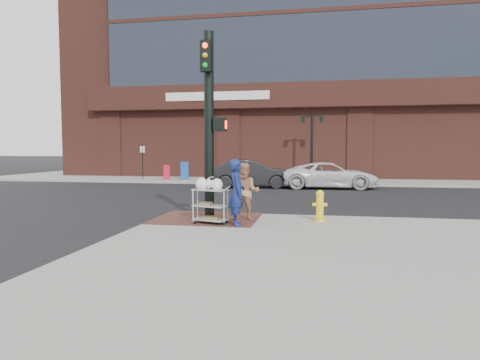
% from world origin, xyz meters
% --- Properties ---
extents(ground, '(220.00, 220.00, 0.00)m').
position_xyz_m(ground, '(0.00, 0.00, 0.00)').
color(ground, black).
rests_on(ground, ground).
extents(sidewalk_far, '(65.00, 36.00, 0.15)m').
position_xyz_m(sidewalk_far, '(12.50, 32.00, 0.07)').
color(sidewalk_far, gray).
rests_on(sidewalk_far, ground).
extents(brick_curb_ramp, '(2.80, 2.40, 0.01)m').
position_xyz_m(brick_curb_ramp, '(-0.60, 0.90, 0.16)').
color(brick_curb_ramp, '#522A26').
rests_on(brick_curb_ramp, sidewalk_near).
extents(bank_building, '(42.00, 26.00, 28.00)m').
position_xyz_m(bank_building, '(5.00, 31.00, 14.15)').
color(bank_building, brown).
rests_on(bank_building, sidewalk_far).
extents(lamp_post, '(1.32, 0.22, 4.00)m').
position_xyz_m(lamp_post, '(2.00, 16.00, 2.62)').
color(lamp_post, black).
rests_on(lamp_post, sidewalk_far).
extents(parking_sign, '(0.05, 0.05, 2.20)m').
position_xyz_m(parking_sign, '(-8.50, 15.00, 1.25)').
color(parking_sign, black).
rests_on(parking_sign, sidewalk_far).
extents(traffic_signal_pole, '(0.61, 0.51, 5.00)m').
position_xyz_m(traffic_signal_pole, '(-0.48, 0.77, 2.83)').
color(traffic_signal_pole, black).
rests_on(traffic_signal_pole, sidewalk_near).
extents(woman_blue, '(0.55, 0.69, 1.65)m').
position_xyz_m(woman_blue, '(0.41, -0.03, 0.98)').
color(woman_blue, navy).
rests_on(woman_blue, sidewalk_near).
extents(pedestrian_tan, '(0.76, 0.59, 1.54)m').
position_xyz_m(pedestrian_tan, '(0.51, 0.72, 0.92)').
color(pedestrian_tan, tan).
rests_on(pedestrian_tan, sidewalk_near).
extents(sedan_dark, '(4.73, 2.31, 1.49)m').
position_xyz_m(sedan_dark, '(-1.11, 12.12, 0.75)').
color(sedan_dark, black).
rests_on(sedan_dark, ground).
extents(minivan_white, '(5.00, 2.45, 1.37)m').
position_xyz_m(minivan_white, '(3.02, 12.39, 0.68)').
color(minivan_white, white).
rests_on(minivan_white, ground).
extents(utility_cart, '(0.96, 0.71, 1.19)m').
position_xyz_m(utility_cart, '(-0.30, 0.12, 0.69)').
color(utility_cart, '#9C9BA0').
rests_on(utility_cart, sidewalk_near).
extents(fire_hydrant, '(0.39, 0.27, 0.83)m').
position_xyz_m(fire_hydrant, '(2.45, 1.00, 0.57)').
color(fire_hydrant, yellow).
rests_on(fire_hydrant, sidewalk_near).
extents(newsbox_red, '(0.48, 0.46, 0.92)m').
position_xyz_m(newsbox_red, '(-6.99, 15.19, 0.61)').
color(newsbox_red, red).
rests_on(newsbox_red, sidewalk_far).
extents(newsbox_blue, '(0.55, 0.51, 1.12)m').
position_xyz_m(newsbox_blue, '(-5.80, 15.22, 0.71)').
color(newsbox_blue, '#1949A6').
rests_on(newsbox_blue, sidewalk_far).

